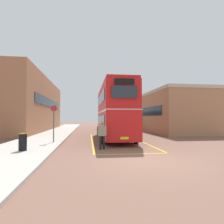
{
  "coord_description": "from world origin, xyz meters",
  "views": [
    {
      "loc": [
        -2.7,
        -8.57,
        1.94
      ],
      "look_at": [
        -0.18,
        10.84,
        2.51
      ],
      "focal_mm": 31.35,
      "sensor_mm": 36.0,
      "label": 1
    }
  ],
  "objects_px": {
    "bus_stop_sign": "(54,120)",
    "litter_bin": "(23,142)",
    "pedestrian_boarding": "(102,133)",
    "double_decker_bus": "(114,111)",
    "single_deck_bus": "(115,119)"
  },
  "relations": [
    {
      "from": "single_deck_bus",
      "to": "pedestrian_boarding",
      "type": "distance_m",
      "value": 21.79
    },
    {
      "from": "litter_bin",
      "to": "bus_stop_sign",
      "type": "relative_size",
      "value": 0.35
    },
    {
      "from": "litter_bin",
      "to": "single_deck_bus",
      "type": "bearing_deg",
      "value": 69.56
    },
    {
      "from": "double_decker_bus",
      "to": "litter_bin",
      "type": "xyz_separation_m",
      "value": [
        -5.9,
        -6.38,
        -1.89
      ]
    },
    {
      "from": "litter_bin",
      "to": "bus_stop_sign",
      "type": "xyz_separation_m",
      "value": [
        1.04,
        3.59,
        1.14
      ]
    },
    {
      "from": "double_decker_bus",
      "to": "pedestrian_boarding",
      "type": "xyz_separation_m",
      "value": [
        -1.51,
        -5.61,
        -1.54
      ]
    },
    {
      "from": "double_decker_bus",
      "to": "single_deck_bus",
      "type": "height_order",
      "value": "double_decker_bus"
    },
    {
      "from": "double_decker_bus",
      "to": "bus_stop_sign",
      "type": "height_order",
      "value": "double_decker_bus"
    },
    {
      "from": "single_deck_bus",
      "to": "pedestrian_boarding",
      "type": "bearing_deg",
      "value": -100.26
    },
    {
      "from": "litter_bin",
      "to": "bus_stop_sign",
      "type": "distance_m",
      "value": 3.91
    },
    {
      "from": "single_deck_bus",
      "to": "litter_bin",
      "type": "height_order",
      "value": "single_deck_bus"
    },
    {
      "from": "pedestrian_boarding",
      "to": "double_decker_bus",
      "type": "bearing_deg",
      "value": 74.96
    },
    {
      "from": "pedestrian_boarding",
      "to": "litter_bin",
      "type": "xyz_separation_m",
      "value": [
        -4.39,
        -0.76,
        -0.35
      ]
    },
    {
      "from": "double_decker_bus",
      "to": "bus_stop_sign",
      "type": "distance_m",
      "value": 5.65
    },
    {
      "from": "bus_stop_sign",
      "to": "litter_bin",
      "type": "bearing_deg",
      "value": -106.2
    }
  ]
}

